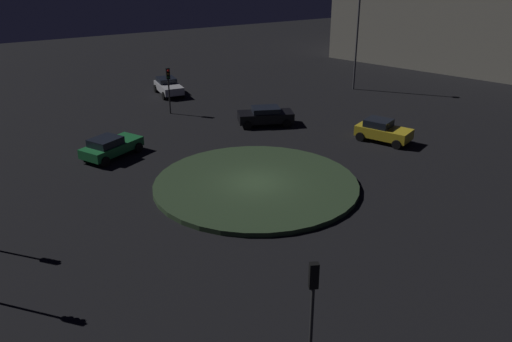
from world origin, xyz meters
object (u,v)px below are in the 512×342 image
car_black (266,116)px  traffic_light_north (313,296)px  car_green (111,146)px  traffic_light_south (168,81)px  streetlamp_southwest (358,21)px  car_yellow (383,131)px  car_silver (168,86)px

car_black → traffic_light_north: size_ratio=1.08×
car_green → car_black: size_ratio=0.99×
car_black → traffic_light_north: traffic_light_north is taller
traffic_light_south → car_green: bearing=-41.0°
traffic_light_north → streetlamp_southwest: bearing=-18.5°
car_green → traffic_light_south: traffic_light_south is taller
car_yellow → traffic_light_north: 23.94m
car_green → traffic_light_north: traffic_light_north is taller
car_green → traffic_light_south: size_ratio=1.20×
car_silver → streetlamp_southwest: 18.72m
car_green → car_black: bearing=-25.0°
car_black → car_green: bearing=-156.0°
car_yellow → traffic_light_north: (17.17, 16.53, 2.24)m
car_black → car_yellow: (-5.63, 7.23, 0.04)m
car_yellow → streetlamp_southwest: size_ratio=0.44×
traffic_light_north → car_silver: bearing=8.9°
car_green → streetlamp_southwest: size_ratio=0.47×
car_yellow → traffic_light_south: size_ratio=1.10×
streetlamp_southwest → traffic_light_north: bearing=50.2°
car_green → car_yellow: bearing=-48.6°
car_yellow → streetlamp_southwest: streetlamp_southwest is taller
car_black → traffic_light_north: (11.54, 23.76, 2.28)m
traffic_light_north → streetlamp_southwest: (-24.45, -29.33, 3.45)m
car_black → traffic_light_north: 26.51m
car_green → car_yellow: car_yellow is taller
car_yellow → traffic_light_south: traffic_light_south is taller
traffic_light_south → traffic_light_north: (5.97, 30.14, 0.30)m
car_silver → car_green: car_silver is taller
car_green → car_black: 12.48m
car_black → streetlamp_southwest: (-12.91, -5.57, 5.73)m
traffic_light_south → traffic_light_north: traffic_light_north is taller
car_black → traffic_light_north: bearing=-96.6°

